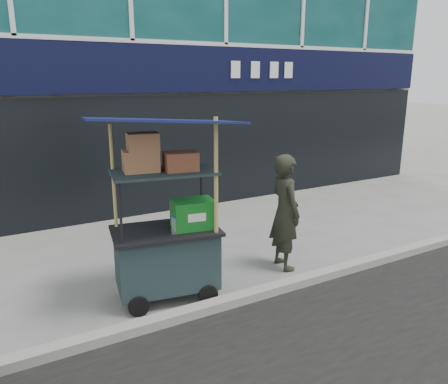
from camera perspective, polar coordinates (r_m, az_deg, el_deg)
ground at (r=5.86m, az=2.05°, el=-13.17°), size 80.00×80.00×0.00m
curb at (r=5.68m, az=3.14°, el=-13.44°), size 80.00×0.18×0.12m
vendor_cart at (r=5.52m, az=-7.43°, el=-5.68°), size 1.92×1.51×2.36m
vendor_man at (r=6.38m, az=7.97°, el=-2.61°), size 0.48×0.67×1.70m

